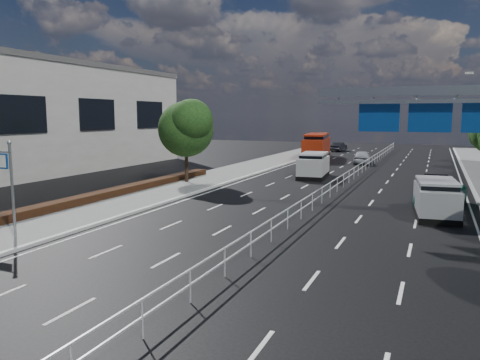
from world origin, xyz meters
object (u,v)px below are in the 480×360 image
at_px(overhead_gantry, 447,111).
at_px(silver_minivan, 436,198).
at_px(near_car_silver, 362,157).
at_px(near_car_dark, 339,147).
at_px(parked_car_dark, 436,187).
at_px(white_minivan, 314,165).
at_px(parked_car_teal, 441,194).
at_px(red_bus, 317,146).
at_px(toilet_sign, 4,173).

relative_size(overhead_gantry, silver_minivan, 2.04).
xyz_separation_m(overhead_gantry, near_car_silver, (-8.07, 29.27, -4.84)).
relative_size(near_car_dark, parked_car_dark, 0.91).
relative_size(silver_minivan, parked_car_dark, 1.10).
bearing_deg(white_minivan, overhead_gantry, -61.20).
bearing_deg(parked_car_teal, parked_car_dark, 100.43).
bearing_deg(overhead_gantry, parked_car_dark, 91.54).
bearing_deg(near_car_dark, parked_car_dark, 117.23).
height_order(overhead_gantry, near_car_dark, overhead_gantry).
distance_m(overhead_gantry, near_car_silver, 30.74).
relative_size(overhead_gantry, parked_car_dark, 2.25).
xyz_separation_m(red_bus, parked_car_teal, (14.27, -28.03, -0.88)).
bearing_deg(red_bus, near_car_dark, 82.29).
bearing_deg(red_bus, parked_car_dark, -67.33).
bearing_deg(overhead_gantry, silver_minivan, 96.08).
height_order(white_minivan, parked_car_dark, white_minivan).
height_order(white_minivan, near_car_silver, white_minivan).
xyz_separation_m(near_car_dark, parked_car_dark, (13.91, -38.13, -0.02)).
distance_m(toilet_sign, near_car_dark, 57.29).
xyz_separation_m(toilet_sign, parked_car_teal, (17.73, 15.23, -2.18)).
bearing_deg(near_car_silver, near_car_dark, -77.62).
distance_m(overhead_gantry, white_minivan, 18.96).
distance_m(near_car_dark, parked_car_teal, 44.24).
xyz_separation_m(white_minivan, parked_car_teal, (10.24, -10.15, -0.31)).
bearing_deg(red_bus, silver_minivan, -72.99).
xyz_separation_m(overhead_gantry, silver_minivan, (-0.24, 2.25, -4.62)).
relative_size(near_car_silver, near_car_dark, 1.08).
height_order(near_car_silver, silver_minivan, silver_minivan).
distance_m(toilet_sign, near_car_silver, 40.54).
height_order(silver_minivan, parked_car_teal, silver_minivan).
height_order(parked_car_teal, parked_car_dark, parked_car_teal).
bearing_deg(overhead_gantry, white_minivan, 123.65).
distance_m(red_bus, near_car_dark, 13.91).
bearing_deg(near_car_silver, toilet_sign, 69.81).
bearing_deg(near_car_dark, red_bus, 96.80).
xyz_separation_m(near_car_dark, silver_minivan, (13.91, -44.83, 0.30)).
bearing_deg(near_car_silver, overhead_gantry, 98.98).
bearing_deg(near_car_dark, toilet_sign, 93.64).
height_order(red_bus, near_car_dark, red_bus).
height_order(near_car_dark, parked_car_dark, near_car_dark).
height_order(overhead_gantry, near_car_silver, overhead_gantry).
height_order(white_minivan, near_car_dark, white_minivan).
xyz_separation_m(red_bus, silver_minivan, (14.00, -30.96, -0.66)).
xyz_separation_m(silver_minivan, parked_car_dark, (0.00, 6.70, -0.32)).
height_order(overhead_gantry, parked_car_dark, overhead_gantry).
bearing_deg(silver_minivan, near_car_dark, 101.05).
bearing_deg(near_car_silver, parked_car_dark, 104.65).
bearing_deg(parked_car_teal, red_bus, 123.27).
bearing_deg(toilet_sign, near_car_dark, 86.45).
distance_m(white_minivan, silver_minivan, 16.44).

